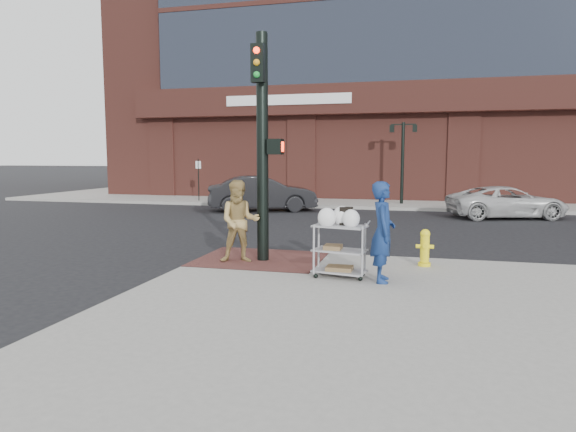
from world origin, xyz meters
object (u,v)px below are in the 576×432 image
(traffic_signal_pole, at_px, (263,141))
(fire_hydrant, at_px, (425,247))
(pedestrian_tan, at_px, (240,221))
(utility_cart, at_px, (340,245))
(lamp_post, at_px, (403,154))
(minivan_white, at_px, (507,202))
(woman_blue, at_px, (383,232))
(sedan_dark, at_px, (262,193))

(traffic_signal_pole, bearing_deg, fire_hydrant, 4.93)
(pedestrian_tan, bearing_deg, utility_cart, -38.54)
(lamp_post, relative_size, minivan_white, 0.86)
(woman_blue, distance_m, utility_cart, 0.90)
(pedestrian_tan, distance_m, minivan_white, 13.70)
(lamp_post, relative_size, utility_cart, 2.91)
(fire_hydrant, bearing_deg, lamp_post, 93.98)
(utility_cart, distance_m, fire_hydrant, 2.19)
(woman_blue, height_order, minivan_white, woman_blue)
(pedestrian_tan, bearing_deg, fire_hydrant, -9.76)
(pedestrian_tan, height_order, fire_hydrant, pedestrian_tan)
(lamp_post, distance_m, woman_blue, 16.62)
(pedestrian_tan, xyz_separation_m, minivan_white, (7.25, 11.62, -0.42))
(minivan_white, distance_m, fire_hydrant, 11.49)
(lamp_post, xyz_separation_m, fire_hydrant, (1.04, -14.92, -2.06))
(lamp_post, xyz_separation_m, traffic_signal_pole, (-2.48, -15.23, 0.21))
(lamp_post, distance_m, utility_cart, 16.51)
(lamp_post, height_order, minivan_white, lamp_post)
(pedestrian_tan, height_order, minivan_white, pedestrian_tan)
(minivan_white, bearing_deg, utility_cart, 141.53)
(woman_blue, distance_m, minivan_white, 13.28)
(lamp_post, distance_m, traffic_signal_pole, 15.43)
(minivan_white, xyz_separation_m, fire_hydrant, (-3.28, -11.02, -0.09))
(traffic_signal_pole, bearing_deg, utility_cart, -31.44)
(lamp_post, distance_m, sedan_dark, 7.42)
(traffic_signal_pole, height_order, pedestrian_tan, traffic_signal_pole)
(traffic_signal_pole, relative_size, minivan_white, 1.08)
(traffic_signal_pole, height_order, utility_cart, traffic_signal_pole)
(traffic_signal_pole, xyz_separation_m, sedan_dark, (-3.61, 11.40, -2.02))
(woman_blue, bearing_deg, fire_hydrant, -31.64)
(lamp_post, bearing_deg, minivan_white, -42.16)
(fire_hydrant, bearing_deg, sedan_dark, 122.72)
(pedestrian_tan, relative_size, sedan_dark, 0.37)
(sedan_dark, xyz_separation_m, fire_hydrant, (7.13, -11.09, -0.25))
(woman_blue, height_order, utility_cart, woman_blue)
(lamp_post, height_order, woman_blue, lamp_post)
(minivan_white, height_order, utility_cart, utility_cart)
(traffic_signal_pole, xyz_separation_m, pedestrian_tan, (-0.46, -0.30, -1.77))
(lamp_post, height_order, traffic_signal_pole, traffic_signal_pole)
(sedan_dark, distance_m, minivan_white, 10.41)
(lamp_post, distance_m, pedestrian_tan, 15.88)
(pedestrian_tan, bearing_deg, traffic_signal_pole, 14.84)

